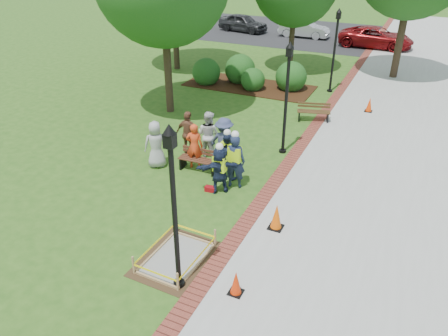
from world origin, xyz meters
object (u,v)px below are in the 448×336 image
at_px(hivis_worker_a, 220,168).
at_px(hivis_worker_c, 227,154).
at_px(wet_concrete_pad, 176,252).
at_px(hivis_worker_b, 235,160).
at_px(lamp_near, 174,199).
at_px(cone_front, 236,283).
at_px(bench_near, 199,164).

relative_size(hivis_worker_a, hivis_worker_c, 0.97).
xyz_separation_m(wet_concrete_pad, hivis_worker_b, (-0.12, 4.06, 0.77)).
relative_size(lamp_near, hivis_worker_b, 2.09).
height_order(wet_concrete_pad, hivis_worker_a, hivis_worker_a).
bearing_deg(wet_concrete_pad, hivis_worker_c, 97.71).
xyz_separation_m(cone_front, hivis_worker_c, (-2.52, 5.01, 0.58)).
bearing_deg(hivis_worker_b, cone_front, -65.86).
bearing_deg(wet_concrete_pad, hivis_worker_a, 96.96).
bearing_deg(hivis_worker_b, lamp_near, -82.24).
xyz_separation_m(hivis_worker_a, hivis_worker_b, (0.31, 0.50, 0.12)).
relative_size(wet_concrete_pad, hivis_worker_c, 1.30).
bearing_deg(cone_front, hivis_worker_a, 120.21).
distance_m(bench_near, hivis_worker_b, 1.83).
bearing_deg(hivis_worker_b, hivis_worker_a, -121.92).
bearing_deg(cone_front, wet_concrete_pad, 166.29).
bearing_deg(lamp_near, wet_concrete_pad, 124.47).
xyz_separation_m(lamp_near, hivis_worker_c, (-1.16, 5.33, -1.58)).
height_order(bench_near, hivis_worker_b, hivis_worker_b).
bearing_deg(hivis_worker_c, cone_front, -63.28).
bearing_deg(wet_concrete_pad, cone_front, -13.71).
bearing_deg(cone_front, hivis_worker_c, 116.72).
bearing_deg(hivis_worker_a, wet_concrete_pad, -83.04).
height_order(wet_concrete_pad, bench_near, bench_near).
height_order(hivis_worker_a, hivis_worker_c, hivis_worker_c).
xyz_separation_m(lamp_near, hivis_worker_a, (-0.97, 4.34, -1.60)).
bearing_deg(bench_near, hivis_worker_b, -16.02).
bearing_deg(lamp_near, hivis_worker_b, 97.76).
bearing_deg(bench_near, hivis_worker_c, 1.27).
relative_size(bench_near, lamp_near, 0.34).
xyz_separation_m(cone_front, lamp_near, (-1.37, -0.32, 2.16)).
height_order(hivis_worker_b, hivis_worker_c, hivis_worker_b).
xyz_separation_m(wet_concrete_pad, lamp_near, (0.54, -0.79, 2.25)).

